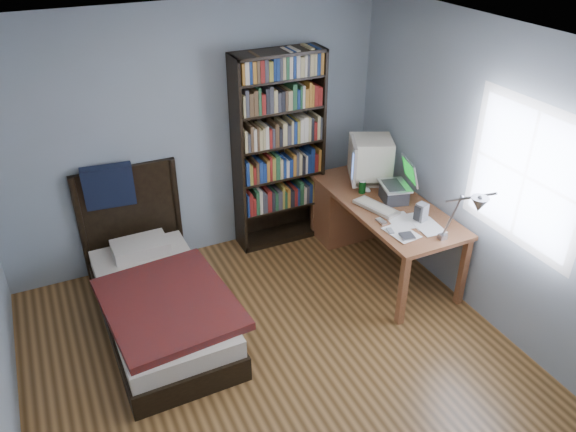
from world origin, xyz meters
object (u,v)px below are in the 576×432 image
Objects in this scene: laptop at (396,190)px; bed at (157,296)px; speaker at (421,213)px; crt_monitor at (369,158)px; keyboard at (376,207)px; desk_lamp at (473,207)px; soda_can at (362,187)px; desk at (357,208)px; bookshelf at (279,152)px.

bed is at bearing 176.91° from laptop.
crt_monitor is at bearing 76.20° from speaker.
speaker is at bearing -73.68° from keyboard.
soda_can is (-0.05, 1.41, -0.48)m from desk_lamp.
desk_lamp is at bearing -94.09° from crt_monitor.
desk is 0.65m from laptop.
keyboard is at bearing -60.94° from bookshelf.
desk_lamp is at bearing -72.78° from bookshelf.
bookshelf is 1.87m from bed.
laptop is 2.28× the size of speaker.
soda_can reaches higher than keyboard.
soda_can is (-0.19, 0.69, -0.03)m from speaker.
soda_can is at bearing -114.45° from desk.
keyboard is 1.16m from bookshelf.
speaker is 2.43m from bed.
desk_lamp is 1.21m from keyboard.
bed is at bearing 157.72° from keyboard.
laptop is at bearing -78.25° from desk.
soda_can is (-0.16, -0.16, -0.21)m from crt_monitor.
laptop is at bearing -52.39° from soda_can.
keyboard is 2.13m from bed.
bed is (-2.16, 1.27, -1.01)m from desk_lamp.
crt_monitor is 1.60m from desk_lamp.
bookshelf is 1.01× the size of bed.
laptop is at bearing -48.94° from bookshelf.
speaker is (-0.02, -0.42, -0.02)m from laptop.
laptop is 1.24m from desk_lamp.
desk is at bearing 9.37° from bed.
speaker reaches higher than desk.
desk_lamp is (-0.16, -1.15, 0.43)m from laptop.
crt_monitor is at bearing 85.91° from desk_lamp.
desk is 4.33× the size of laptop.
keyboard reaches higher than desk.
speaker is 1.42× the size of soda_can.
speaker is (0.08, -0.91, 0.40)m from desk.
keyboard is 0.22× the size of bookshelf.
speaker is at bearing -59.76° from bookshelf.
crt_monitor is at bearing 45.20° from soda_can.
desk_lamp reaches higher than crt_monitor.
bookshelf reaches higher than laptop.
desk_lamp is at bearing -92.01° from desk.
soda_can is at bearing 127.61° from laptop.
bookshelf reaches higher than desk.
crt_monitor is 0.31m from soda_can.
desk is 0.59m from crt_monitor.
bed is (-2.07, 0.19, -0.48)m from keyboard.
soda_can is 0.91m from bookshelf.
bed is (-2.11, -0.14, -0.53)m from soda_can.
speaker is at bearing -13.39° from bed.
bookshelf is at bearing 131.06° from laptop.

